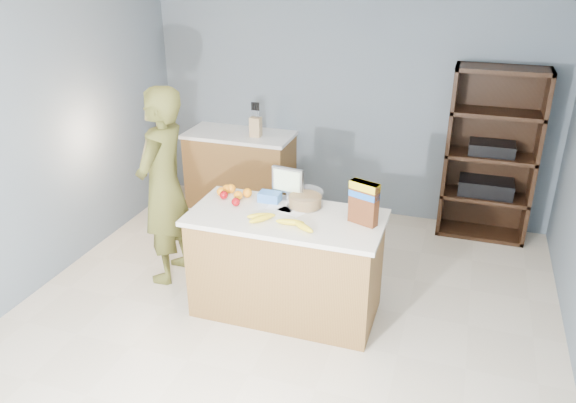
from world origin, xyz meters
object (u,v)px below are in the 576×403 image
(counter_peninsula, at_px, (286,268))
(shelving_unit, at_px, (490,157))
(person, at_px, (164,187))
(cereal_box, at_px, (364,200))
(tv, at_px, (288,182))

(counter_peninsula, relative_size, shelving_unit, 0.87)
(person, xyz_separation_m, cereal_box, (1.82, -0.16, 0.19))
(shelving_unit, height_order, tv, shelving_unit)
(shelving_unit, relative_size, person, 1.00)
(person, height_order, cereal_box, person)
(counter_peninsula, bearing_deg, person, 170.31)
(tv, bearing_deg, cereal_box, -19.97)
(counter_peninsula, distance_m, tv, 0.72)
(counter_peninsula, bearing_deg, tv, 106.12)
(counter_peninsula, relative_size, tv, 5.53)
(person, bearing_deg, counter_peninsula, 79.51)
(counter_peninsula, height_order, shelving_unit, shelving_unit)
(tv, distance_m, cereal_box, 0.74)
(counter_peninsula, xyz_separation_m, person, (-1.22, 0.21, 0.49))
(shelving_unit, bearing_deg, tv, -133.21)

